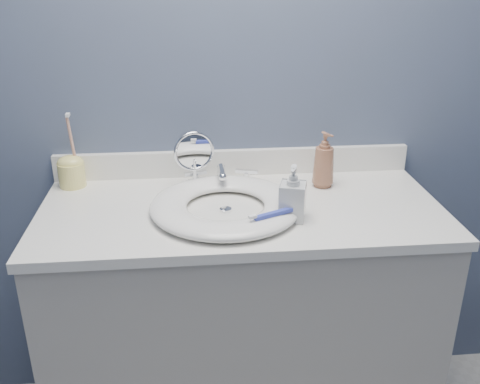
{
  "coord_description": "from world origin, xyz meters",
  "views": [
    {
      "loc": [
        -0.14,
        -0.49,
        1.56
      ],
      "look_at": [
        -0.01,
        0.94,
        0.94
      ],
      "focal_mm": 40.0,
      "sensor_mm": 36.0,
      "label": 1
    }
  ],
  "objects": [
    {
      "name": "toothbrush_holder",
      "position": [
        -0.54,
        1.19,
        0.94
      ],
      "size": [
        0.09,
        0.09,
        0.25
      ],
      "rotation": [
        0.0,
        0.0,
        -0.42
      ],
      "color": "#F5E77A",
      "rests_on": "countertop"
    },
    {
      "name": "drain",
      "position": [
        -0.05,
        0.94,
        0.88
      ],
      "size": [
        0.04,
        0.04,
        0.01
      ],
      "primitive_type": "cylinder",
      "color": "silver",
      "rests_on": "countertop"
    },
    {
      "name": "makeup_mirror",
      "position": [
        -0.14,
        1.12,
        0.99
      ],
      "size": [
        0.13,
        0.08,
        0.2
      ],
      "rotation": [
        0.0,
        0.0,
        0.21
      ],
      "color": "silver",
      "rests_on": "countertop"
    },
    {
      "name": "basin",
      "position": [
        -0.05,
        0.94,
        0.9
      ],
      "size": [
        0.45,
        0.45,
        0.04
      ],
      "primitive_type": null,
      "color": "white",
      "rests_on": "countertop"
    },
    {
      "name": "faucet",
      "position": [
        -0.05,
        1.14,
        0.91
      ],
      "size": [
        0.25,
        0.13,
        0.07
      ],
      "color": "silver",
      "rests_on": "countertop"
    },
    {
      "name": "back_wall",
      "position": [
        0.0,
        1.25,
        1.2
      ],
      "size": [
        2.2,
        0.02,
        2.4
      ],
      "primitive_type": "cube",
      "color": "#4D5973",
      "rests_on": "ground"
    },
    {
      "name": "soap_bottle_clear",
      "position": [
        0.14,
        0.88,
        0.96
      ],
      "size": [
        0.09,
        0.09,
        0.16
      ],
      "primitive_type": "imported",
      "rotation": [
        0.0,
        0.0,
        -0.29
      ],
      "color": "silver",
      "rests_on": "countertop"
    },
    {
      "name": "countertop",
      "position": [
        0.0,
        0.97,
        0.86
      ],
      "size": [
        1.22,
        0.57,
        0.03
      ],
      "primitive_type": "cube",
      "color": "white",
      "rests_on": "vanity_cabinet"
    },
    {
      "name": "vanity_cabinet",
      "position": [
        0.0,
        0.97,
        0.42
      ],
      "size": [
        1.2,
        0.55,
        0.85
      ],
      "primitive_type": "cube",
      "color": "#ABA69D",
      "rests_on": "ground"
    },
    {
      "name": "soap_bottle_amber",
      "position": [
        0.28,
        1.11,
        0.97
      ],
      "size": [
        0.09,
        0.09,
        0.18
      ],
      "primitive_type": "imported",
      "rotation": [
        0.0,
        0.0,
        0.45
      ],
      "color": "#945E43",
      "rests_on": "countertop"
    },
    {
      "name": "backsplash",
      "position": [
        0.0,
        1.24,
        0.93
      ],
      "size": [
        1.22,
        0.02,
        0.09
      ],
      "primitive_type": "cube",
      "color": "white",
      "rests_on": "countertop"
    },
    {
      "name": "toothbrush_lying",
      "position": [
        0.08,
        0.83,
        0.92
      ],
      "size": [
        0.16,
        0.09,
        0.02
      ],
      "rotation": [
        0.0,
        0.0,
        0.44
      ],
      "color": "#3342B7",
      "rests_on": "basin"
    }
  ]
}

